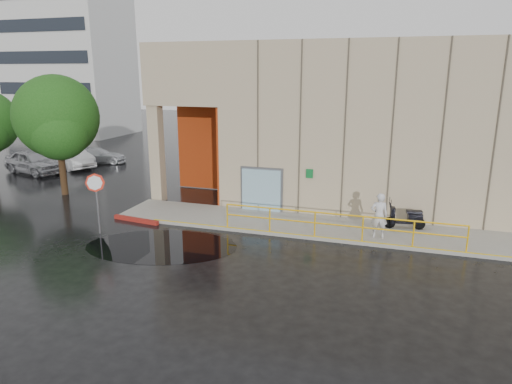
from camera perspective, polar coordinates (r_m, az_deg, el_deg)
ground at (r=16.96m, az=-5.82°, el=-8.28°), size 120.00×120.00×0.00m
sidewalk at (r=20.03m, az=9.98°, el=-4.52°), size 20.00×3.00×0.15m
building at (r=25.42m, az=14.88°, el=8.85°), size 20.00×10.17×8.00m
guardrail at (r=18.54m, az=10.26°, el=-4.15°), size 9.56×0.06×1.03m
distant_building at (r=54.42m, az=-22.38°, el=14.66°), size 12.00×8.08×15.00m
person at (r=18.86m, az=15.13°, el=-2.85°), size 0.73×0.54×1.85m
scooter at (r=20.27m, az=18.23°, el=-2.35°), size 1.74×0.81×1.32m
stop_sign at (r=19.95m, az=-19.39°, el=0.22°), size 0.71×0.41×2.60m
red_curb at (r=21.54m, az=-14.77°, el=-3.38°), size 2.40×0.49×0.18m
puddle at (r=18.40m, az=-11.73°, el=-6.63°), size 6.60×4.82×0.01m
car_a at (r=34.07m, az=-26.10°, el=3.41°), size 4.92×3.00×1.57m
car_b at (r=35.18m, az=-22.25°, el=4.16°), size 5.06×3.73×1.59m
car_c at (r=35.94m, az=-19.25°, el=4.31°), size 4.45×3.21×1.20m
tree_near at (r=26.73m, az=-23.58°, el=8.22°), size 4.43×4.43×6.52m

